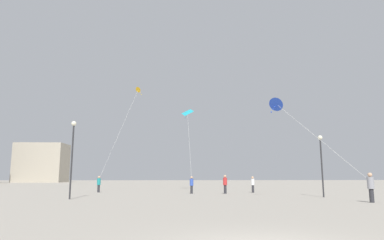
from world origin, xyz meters
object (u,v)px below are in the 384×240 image
Objects in this scene: person_in_teal at (99,183)px; lamppost_west at (321,155)px; kite_cyan_delta at (187,113)px; person_in_blue at (192,184)px; person_in_grey at (371,186)px; kite_amber_diamond at (137,92)px; person_in_white at (253,184)px; building_centre_hall at (42,163)px; person_in_red at (225,183)px; lamppost_east at (73,147)px; kite_cobalt_diamond at (277,104)px.

lamppost_west is at bearing -122.92° from person_in_teal.
kite_cyan_delta reaches higher than person_in_teal.
person_in_blue is 15.84m from person_in_grey.
kite_cyan_delta is at bearing -19.35° from kite_amber_diamond.
person_in_blue is at bearing 148.57° from person_in_white.
person_in_blue is 78.50m from building_centre_hall.
lamppost_west is (3.45, -8.06, 2.38)m from person_in_white.
person_in_teal is (-12.41, 3.66, -0.05)m from person_in_red.
kite_amber_diamond is at bearing -13.03° from person_in_grey.
person_in_red is at bearing 0.56° from person_in_blue.
lamppost_east is at bearing -177.61° from lamppost_west.
kite_cobalt_diamond is 15.42m from lamppost_east.
person_in_grey is 1.11× the size of person_in_teal.
person_in_teal is 71.44m from building_centre_hall.
person_in_blue is 12.19m from lamppost_east.
kite_cobalt_diamond is (5.62, -16.02, -2.24)m from kite_cyan_delta.
person_in_white is 0.29× the size of lamppost_east.
person_in_teal is 11.10m from lamppost_east.
kite_amber_diamond reaches higher than kite_cobalt_diamond.
lamppost_west is at bearing -111.34° from person_in_white.
kite_cyan_delta is at bearing 123.61° from lamppost_west.
kite_amber_diamond is (-9.27, 10.36, 11.34)m from person_in_red.
lamppost_west is (47.15, -75.45, -2.23)m from building_centre_hall.
person_in_grey is 0.38× the size of lamppost_west.
kite_cobalt_diamond reaches higher than lamppost_west.
person_in_red is 1.07× the size of person_in_blue.
person_in_teal is at bearing 160.82° from person_in_red.
person_in_blue is at bearing 145.97° from lamppost_west.
lamppost_west reaches higher than person_in_blue.
building_centre_hall is 89.00m from lamppost_west.
person_in_grey reaches higher than person_in_white.
lamppost_east is (-0.04, -10.75, 2.79)m from person_in_teal.
kite_amber_diamond reaches higher than kite_cyan_delta.
person_in_red reaches higher than person_in_teal.
person_in_blue is (-3.16, 0.29, -0.07)m from person_in_red.
person_in_red is 1.06× the size of person_in_teal.
person_in_teal is at bearing 2.10° from person_in_grey.
kite_cobalt_diamond reaches higher than person_in_red.
kite_amber_diamond is at bearing 127.13° from person_in_blue.
kite_cyan_delta is at bearing -69.65° from person_in_teal.
person_in_blue is at bearing -91.06° from kite_cyan_delta.
kite_cobalt_diamond is (-0.53, -9.62, 6.07)m from person_in_white.
person_in_grey is at bearing -53.84° from kite_amber_diamond.
person_in_red is 0.20× the size of kite_cyan_delta.
kite_cobalt_diamond is at bearing -56.90° from kite_amber_diamond.
person_in_blue is 0.33× the size of lamppost_west.
kite_cyan_delta is at bearing 107.55° from person_in_red.
person_in_teal is 13.58m from kite_amber_diamond.
person_in_grey is 8.41m from kite_cobalt_diamond.
kite_cyan_delta is 0.65× the size of building_centre_hall.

